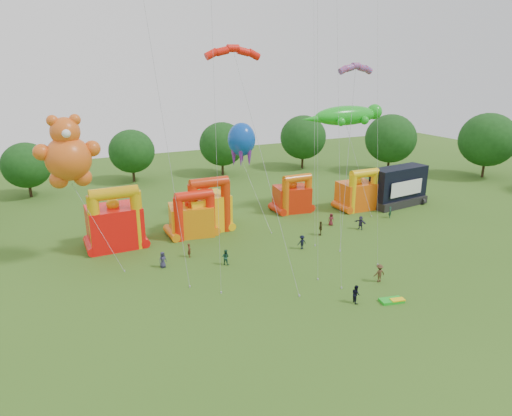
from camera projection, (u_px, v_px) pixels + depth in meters
name	position (u px, v px, depth m)	size (l,w,h in m)	color
ground	(394.00, 333.00, 34.71)	(160.00, 160.00, 0.00)	#335919
tree_ring	(384.00, 257.00, 32.85)	(120.19, 122.26, 12.07)	#352314
bouncy_castle_0	(115.00, 224.00, 50.26)	(5.72, 4.60, 7.21)	red
bouncy_castle_1	(192.00, 217.00, 54.04)	(5.60, 4.80, 5.74)	orange
bouncy_castle_2	(206.00, 210.00, 55.45)	(5.62, 4.67, 6.90)	yellow
bouncy_castle_3	(293.00, 197.00, 62.77)	(5.12, 4.39, 5.45)	red
bouncy_castle_4	(358.00, 193.00, 63.70)	(4.98, 4.07, 5.94)	#E7570C
stage_trailer	(398.00, 187.00, 65.41)	(9.23, 4.27, 5.62)	black
teddy_bear_kite	(84.00, 194.00, 44.04)	(6.72, 6.22, 15.19)	#DA5818
gecko_kite	(352.00, 141.00, 61.22)	(12.71, 7.46, 14.36)	green
octopus_kite	(247.00, 163.00, 57.76)	(3.54, 9.34, 12.56)	#0B3FAA
parafoil_kites	(273.00, 158.00, 43.28)	(26.31, 12.02, 26.82)	red
diamond_kites	(311.00, 90.00, 42.48)	(19.15, 16.23, 40.23)	#CD3E09
folded_kite_bundle	(392.00, 300.00, 39.20)	(2.17, 1.43, 0.31)	green
spectator_0	(163.00, 260.00, 45.64)	(0.81, 0.53, 1.67)	#2C2A47
spectator_1	(189.00, 250.00, 48.10)	(0.56, 0.37, 1.54)	#522317
spectator_2	(226.00, 257.00, 46.32)	(0.79, 0.62, 1.63)	#1C4735
spectator_3	(302.00, 242.00, 50.20)	(1.03, 0.59, 1.60)	black
spectator_4	(321.00, 228.00, 54.27)	(1.02, 0.43, 1.74)	#3B3217
spectator_5	(361.00, 223.00, 56.19)	(1.58, 0.50, 1.71)	#2C2842
spectator_6	(331.00, 219.00, 57.57)	(0.77, 0.50, 1.58)	maroon
spectator_7	(390.00, 212.00, 60.42)	(0.56, 0.37, 1.53)	#1A4331
spectator_8	(356.00, 294.00, 38.90)	(0.79, 0.62, 1.62)	black
spectator_9	(379.00, 273.00, 42.62)	(1.14, 0.65, 1.76)	#452E1B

